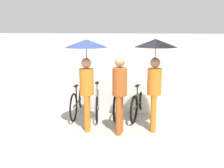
{
  "coord_description": "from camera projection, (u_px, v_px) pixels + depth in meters",
  "views": [
    {
      "loc": [
        0.92,
        -4.89,
        2.31
      ],
      "look_at": [
        0.18,
        1.02,
        1.0
      ],
      "focal_mm": 40.0,
      "sensor_mm": 36.0,
      "label": 1
    }
  ],
  "objects": [
    {
      "name": "parked_bicycle_2",
      "position": [
        118.0,
        101.0,
        6.77
      ],
      "size": [
        0.44,
        1.75,
        0.97
      ],
      "rotation": [
        0.0,
        0.0,
        1.55
      ],
      "color": "black",
      "rests_on": "ground"
    },
    {
      "name": "ground_plane",
      "position": [
        98.0,
        139.0,
        5.35
      ],
      "size": [
        30.0,
        30.0,
        0.0
      ],
      "primitive_type": "plane",
      "color": "gray"
    },
    {
      "name": "parked_bicycle_1",
      "position": [
        97.0,
        103.0,
        6.74
      ],
      "size": [
        0.45,
        1.66,
        1.07
      ],
      "rotation": [
        0.0,
        0.0,
        1.73
      ],
      "color": "black",
      "rests_on": "ground"
    },
    {
      "name": "pedestrian_leading",
      "position": [
        86.0,
        60.0,
        5.58
      ],
      "size": [
        0.97,
        0.97,
        2.1
      ],
      "rotation": [
        0.0,
        0.0,
        0.14
      ],
      "color": "#C66B1E",
      "rests_on": "ground"
    },
    {
      "name": "back_wall",
      "position": [
        110.0,
        74.0,
        6.97
      ],
      "size": [
        10.01,
        0.12,
        2.19
      ],
      "color": "silver",
      "rests_on": "ground"
    },
    {
      "name": "pedestrian_trailing",
      "position": [
        155.0,
        61.0,
        5.56
      ],
      "size": [
        0.95,
        0.95,
        2.1
      ],
      "rotation": [
        0.0,
        0.0,
        -0.01
      ],
      "color": "#C66B1E",
      "rests_on": "ground"
    },
    {
      "name": "pedestrian_center",
      "position": [
        120.0,
        89.0,
        5.44
      ],
      "size": [
        0.32,
        0.32,
        1.75
      ],
      "rotation": [
        0.0,
        0.0,
        -0.13
      ],
      "color": "#9E4C1E",
      "rests_on": "ground"
    },
    {
      "name": "parked_bicycle_3",
      "position": [
        139.0,
        103.0,
        6.7
      ],
      "size": [
        0.52,
        1.72,
        1.09
      ],
      "rotation": [
        0.0,
        0.0,
        1.38
      ],
      "color": "black",
      "rests_on": "ground"
    },
    {
      "name": "parked_bicycle_0",
      "position": [
        78.0,
        101.0,
        6.87
      ],
      "size": [
        0.44,
        1.8,
        1.1
      ],
      "rotation": [
        0.0,
        0.0,
        1.61
      ],
      "color": "black",
      "rests_on": "ground"
    }
  ]
}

